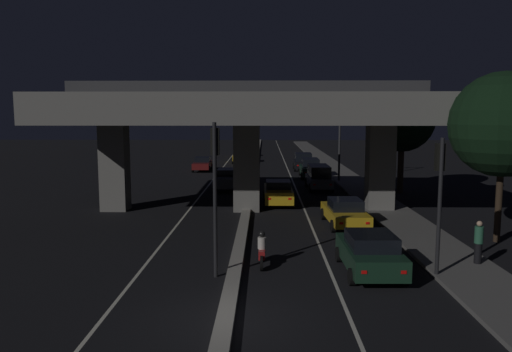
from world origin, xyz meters
TOP-DOWN VIEW (x-y plane):
  - ground_plane at (0.00, 0.00)m, footprint 200.00×200.00m
  - lane_line_left_inner at (-3.51, 35.00)m, footprint 0.12×126.00m
  - lane_line_right_inner at (3.51, 35.00)m, footprint 0.12×126.00m
  - median_divider at (0.00, 35.00)m, footprint 0.50×126.00m
  - sidewalk_right at (8.44, 28.00)m, footprint 2.73×126.00m
  - elevated_overpass at (0.00, 16.17)m, footprint 21.30×12.65m
  - traffic_light_left_of_median at (-0.65, 3.85)m, footprint 0.30×0.49m
  - traffic_light_right_of_median at (7.17, 3.85)m, footprint 0.30×0.49m
  - street_lamp at (7.16, 28.87)m, footprint 1.99×0.32m
  - car_dark_green_lead at (4.92, 4.28)m, footprint 2.05×4.18m
  - car_taxi_yellow_second at (5.25, 12.12)m, footprint 2.12×4.65m
  - car_taxi_yellow_third at (1.94, 18.34)m, footprint 1.96×4.53m
  - car_grey_fourth at (5.25, 24.74)m, footprint 1.88×4.64m
  - car_dark_green_fifth at (5.23, 32.09)m, footprint 1.89×4.78m
  - car_black_sixth at (5.07, 38.23)m, footprint 2.07×4.07m
  - car_grey_lead_oncoming at (-1.79, 24.72)m, footprint 1.98×4.33m
  - car_dark_red_second_oncoming at (-5.32, 37.40)m, footprint 1.90×4.41m
  - car_taxi_yellow_third_oncoming at (-1.80, 46.26)m, footprint 2.15×4.08m
  - car_taxi_yellow_fourth_oncoming at (-1.81, 55.07)m, footprint 2.07×4.55m
  - motorcycle_red_filtering_near at (0.98, 5.10)m, footprint 0.32×1.84m
  - pedestrian_on_sidewalk at (9.16, 5.06)m, footprint 0.32×0.32m
  - roadside_tree_kerbside_near at (11.65, 8.93)m, footprint 4.69×4.69m
  - roadside_tree_kerbside_mid at (11.06, 23.15)m, footprint 4.69×4.69m

SIDE VIEW (x-z plane):
  - ground_plane at x=0.00m, z-range 0.00..0.00m
  - lane_line_left_inner at x=-3.51m, z-range 0.00..0.00m
  - lane_line_right_inner at x=3.51m, z-range 0.00..0.00m
  - sidewalk_right at x=8.44m, z-range 0.00..0.15m
  - median_divider at x=0.00m, z-range 0.00..0.21m
  - motorcycle_red_filtering_near at x=0.98m, z-range -0.09..1.26m
  - car_dark_red_second_oncoming at x=-5.32m, z-range 0.01..1.42m
  - car_taxi_yellow_second at x=5.25m, z-range 0.01..1.42m
  - car_taxi_yellow_fourth_oncoming at x=-1.81m, z-range 0.02..1.45m
  - car_dark_green_lead at x=4.92m, z-range 0.02..1.53m
  - car_taxi_yellow_third at x=1.94m, z-range 0.01..1.55m
  - car_taxi_yellow_third_oncoming at x=-1.80m, z-range 0.03..1.58m
  - car_grey_lead_oncoming at x=-1.79m, z-range 0.02..1.59m
  - car_dark_green_fifth at x=5.23m, z-range 0.03..1.78m
  - car_black_sixth at x=5.07m, z-range 0.02..1.81m
  - pedestrian_on_sidewalk at x=9.16m, z-range 0.16..1.79m
  - car_grey_fourth at x=5.25m, z-range 0.06..1.93m
  - traffic_light_right_of_median at x=7.17m, z-range 0.90..5.87m
  - traffic_light_left_of_median at x=-0.65m, z-range 0.98..6.48m
  - street_lamp at x=7.16m, z-range 0.71..9.28m
  - roadside_tree_kerbside_near at x=11.65m, z-range 1.48..9.14m
  - roadside_tree_kerbside_mid at x=11.06m, z-range 1.50..9.23m
  - elevated_overpass at x=0.00m, z-range 1.95..9.66m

